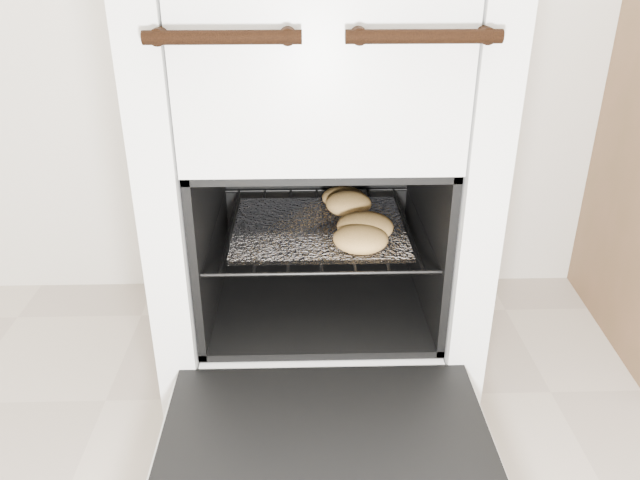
{
  "coord_description": "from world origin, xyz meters",
  "views": [
    {
      "loc": [
        -0.22,
        -0.06,
        0.93
      ],
      "look_at": [
        -0.19,
        1.02,
        0.4
      ],
      "focal_mm": 35.0,
      "sensor_mm": 36.0,
      "label": 1
    }
  ],
  "objects": [
    {
      "name": "stove",
      "position": [
        -0.19,
        1.17,
        0.45
      ],
      "size": [
        0.6,
        0.67,
        0.92
      ],
      "color": "silver",
      "rests_on": "ground"
    },
    {
      "name": "oven_door",
      "position": [
        -0.19,
        0.66,
        0.2
      ],
      "size": [
        0.54,
        0.42,
        0.04
      ],
      "color": "black",
      "rests_on": "stove"
    },
    {
      "name": "oven_rack",
      "position": [
        -0.19,
        1.1,
        0.39
      ],
      "size": [
        0.44,
        0.42,
        0.01
      ],
      "color": "black",
      "rests_on": "stove"
    },
    {
      "name": "foil_sheet",
      "position": [
        -0.19,
        1.08,
        0.4
      ],
      "size": [
        0.34,
        0.3,
        0.01
      ],
      "primitive_type": "cube",
      "color": "white",
      "rests_on": "oven_rack"
    },
    {
      "name": "baked_rolls",
      "position": [
        -0.12,
        1.07,
        0.43
      ],
      "size": [
        0.16,
        0.35,
        0.05
      ],
      "color": "tan",
      "rests_on": "foil_sheet"
    }
  ]
}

